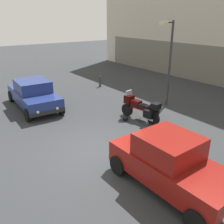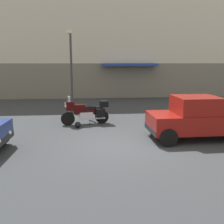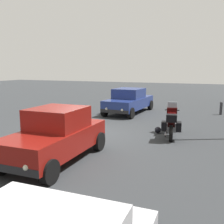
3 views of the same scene
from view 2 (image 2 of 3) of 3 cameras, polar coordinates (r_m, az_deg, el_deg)
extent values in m
plane|color=#2D3033|center=(9.14, 2.06, -7.46)|extent=(80.00, 80.00, 0.00)
cube|color=beige|center=(22.37, -2.44, 19.70)|extent=(34.11, 2.40, 12.55)
cube|color=#6D675C|center=(20.95, -2.17, 6.92)|extent=(30.70, 0.12, 2.80)
cube|color=navy|center=(20.70, 3.91, 10.45)|extent=(4.40, 1.10, 0.20)
cylinder|color=black|center=(12.08, -9.79, -1.47)|extent=(0.65, 0.25, 0.64)
cylinder|color=black|center=(12.32, -2.27, -1.07)|extent=(0.65, 0.25, 0.64)
cylinder|color=#B7B7BC|center=(11.99, -9.76, 0.54)|extent=(0.33, 0.12, 0.68)
cube|color=#B7B7BC|center=(12.16, -5.81, -0.80)|extent=(0.66, 0.50, 0.36)
cube|color=black|center=(12.11, -5.83, 0.32)|extent=(1.13, 0.46, 0.28)
cube|color=black|center=(12.04, -7.26, 1.09)|extent=(0.57, 0.42, 0.24)
cube|color=black|center=(12.12, -4.91, 1.01)|extent=(0.60, 0.39, 0.12)
cube|color=black|center=(11.97, -9.31, 1.37)|extent=(0.43, 0.49, 0.40)
cube|color=#8C9EAD|center=(11.92, -9.54, 2.78)|extent=(0.15, 0.41, 0.28)
sphere|color=#EAEACC|center=(11.96, -10.17, 1.33)|extent=(0.14, 0.14, 0.14)
cylinder|color=black|center=(11.97, -8.94, 1.86)|extent=(0.14, 0.62, 0.04)
cylinder|color=#B7B7BC|center=(12.10, -2.84, -1.39)|extent=(0.56, 0.18, 0.09)
cube|color=black|center=(11.97, -2.54, -0.15)|extent=(0.43, 0.26, 0.36)
cube|color=black|center=(12.51, -3.09, 0.33)|extent=(0.43, 0.26, 0.36)
cube|color=black|center=(12.23, -1.83, 1.85)|extent=(0.42, 0.46, 0.28)
cylinder|color=black|center=(12.07, -4.95, -2.18)|extent=(0.04, 0.13, 0.29)
sphere|color=black|center=(11.60, -7.60, -2.83)|extent=(0.28, 0.28, 0.28)
cube|color=maroon|center=(10.33, 18.74, -2.09)|extent=(3.83, 1.72, 0.68)
cube|color=maroon|center=(10.14, 18.20, 1.51)|extent=(1.63, 1.54, 0.64)
cube|color=#8C9EAD|center=(10.47, 21.93, 1.55)|extent=(0.09, 1.39, 0.54)
cube|color=#8C9EAD|center=(9.85, 14.23, 1.46)|extent=(0.09, 1.39, 0.51)
cube|color=black|center=(9.75, 8.73, -3.84)|extent=(0.16, 1.64, 0.20)
cylinder|color=black|center=(11.74, 23.46, -2.59)|extent=(0.64, 0.23, 0.64)
cylinder|color=black|center=(10.61, 9.71, -3.21)|extent=(0.64, 0.23, 0.64)
cylinder|color=black|center=(9.17, 12.41, -5.57)|extent=(0.64, 0.23, 0.64)
cube|color=black|center=(9.04, -23.03, -5.79)|extent=(0.20, 1.76, 0.20)
cylinder|color=black|center=(9.96, -23.50, -4.91)|extent=(0.65, 0.25, 0.64)
sphere|color=silver|center=(9.43, -21.79, -4.27)|extent=(0.14, 0.14, 0.14)
cylinder|color=#2D2D33|center=(14.69, -8.99, 8.55)|extent=(0.12, 0.12, 4.60)
cylinder|color=#2D2D33|center=(14.42, -9.36, 17.25)|extent=(0.08, 0.70, 0.08)
cube|color=beige|center=(14.07, -9.46, 17.20)|extent=(0.28, 0.36, 0.16)
camera|label=1|loc=(9.27, 58.91, 17.25)|focal=39.17mm
camera|label=3|loc=(17.40, 32.76, 9.12)|focal=41.92mm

